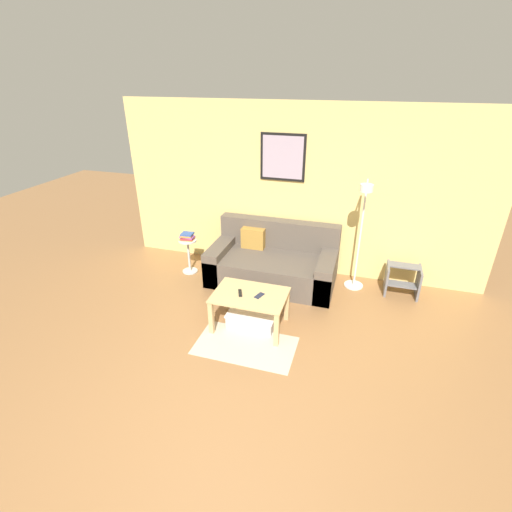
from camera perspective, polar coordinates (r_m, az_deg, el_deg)
ground_plane at (r=3.63m, az=-6.41°, el=-26.47°), size 16.00×16.00×0.00m
wall_back at (r=5.67m, az=6.42°, el=9.86°), size 5.60×0.09×2.55m
area_rug at (r=4.48m, az=-1.65°, el=-13.58°), size 1.17×0.66×0.01m
couch at (r=5.63m, az=2.63°, el=-1.10°), size 1.87×0.99×0.86m
coffee_table at (r=4.57m, az=-0.93°, el=-6.84°), size 0.89×0.62×0.47m
storage_bin at (r=4.73m, az=-0.65°, el=-9.72°), size 0.61×0.35×0.19m
floor_lamp at (r=5.24m, az=15.84°, el=3.88°), size 0.28×0.53×1.64m
side_table at (r=5.93m, az=-10.33°, el=0.45°), size 0.28×0.28×0.56m
book_stack at (r=5.84m, az=-10.53°, el=2.96°), size 0.23×0.19×0.10m
remote_control at (r=4.53m, az=-2.46°, el=-5.70°), size 0.09×0.15×0.02m
cell_phone at (r=4.49m, az=0.52°, el=-6.10°), size 0.11×0.15×0.01m
step_stool at (r=5.71m, az=21.60°, el=-3.33°), size 0.46×0.38×0.42m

